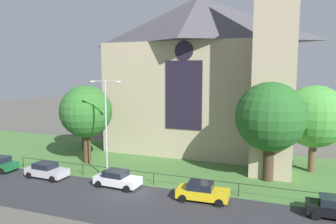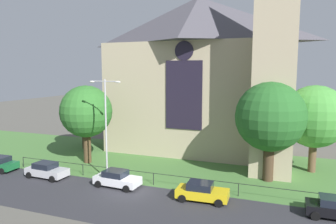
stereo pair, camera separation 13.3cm
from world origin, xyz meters
The scene contains 14 objects.
ground centered at (0.00, 10.00, 0.00)m, with size 160.00×160.00×0.00m, color #56544C.
road_asphalt centered at (0.00, -2.00, 0.00)m, with size 120.00×8.00×0.01m, color #2D2D33.
grass_verge centered at (0.00, 8.00, 0.00)m, with size 120.00×20.00×0.01m, color #477538.
church_building centered at (1.83, 16.97, 10.27)m, with size 23.20×16.20×26.00m.
iron_railing centered at (1.05, 2.50, 0.97)m, with size 31.19×0.07×1.13m.
tree_left_far centered at (-13.35, 12.05, 4.91)m, with size 4.86×4.86×7.36m.
tree_right_near centered at (10.92, 7.47, 6.18)m, with size 6.58×6.58×9.53m.
tree_left_near centered at (-8.96, 6.54, 5.90)m, with size 5.90×5.90×8.90m.
tree_right_far centered at (15.06, 11.91, 5.83)m, with size 6.44×6.44×9.09m.
streetlamp_near centered at (-3.84, 2.40, 6.05)m, with size 3.37×0.26×9.73m.
parked_car_silver centered at (-9.66, 0.65, 0.74)m, with size 4.27×2.17×1.51m.
parked_car_white centered at (-1.88, 0.90, 0.74)m, with size 4.28×2.19×1.51m.
parked_car_yellow centered at (6.18, 0.57, 0.74)m, with size 4.28×2.19×1.51m.
parked_car_black centered at (16.00, 0.91, 0.74)m, with size 4.21×2.04×1.51m.
Camera 2 is at (12.36, -23.67, 10.48)m, focal length 34.05 mm.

